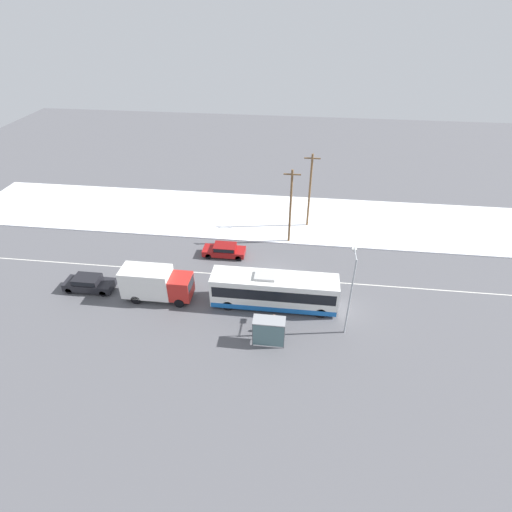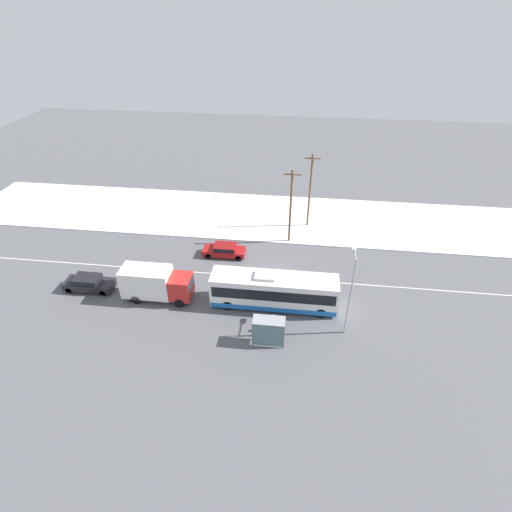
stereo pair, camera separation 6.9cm
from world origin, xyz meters
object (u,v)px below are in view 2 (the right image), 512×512
Objects in this scene: sedan_car at (224,250)px; box_truck at (155,283)px; utility_pole_snowlot at (310,190)px; parked_car_near_truck at (89,283)px; pedestrian_at_stop at (274,321)px; streetlamp at (351,286)px; utility_pole_roadside at (291,206)px; city_bus at (274,291)px; bus_shelter at (268,329)px.

box_truck is at bearing 57.37° from sedan_car.
utility_pole_snowlot is at bearing -139.02° from sedan_car.
parked_car_near_truck is 18.24m from pedestrian_at_stop.
streetlamp is at bearing -5.91° from parked_car_near_truck.
box_truck is 6.90m from parked_car_near_truck.
utility_pole_roadside is at bearing -151.12° from sedan_car.
parked_car_near_truck is 21.80m from utility_pole_roadside.
pedestrian_at_stop is 7.00m from streetlamp.
sedan_car is 0.52× the size of utility_pole_roadside.
utility_pole_roadside reaches higher than pedestrian_at_stop.
parked_car_near_truck is 0.52× the size of utility_pole_snowlot.
streetlamp is (6.20, -2.37, 3.02)m from city_bus.
utility_pole_snowlot is at bearing 79.38° from city_bus.
parked_car_near_truck is at bearing 31.84° from sedan_car.
sedan_car is at bearing 115.73° from bus_shelter.
pedestrian_at_stop is at bearing 80.14° from bus_shelter.
streetlamp is (6.22, 2.49, 2.99)m from bus_shelter.
streetlamp reaches higher than pedestrian_at_stop.
parked_car_near_truck is 24.31m from streetlamp.
streetlamp is 17.68m from utility_pole_snowlot.
streetlamp is at bearing 8.40° from pedestrian_at_stop.
utility_pole_roadside is (0.53, 14.34, 3.43)m from pedestrian_at_stop.
city_bus reaches higher than bus_shelter.
box_truck reaches higher than bus_shelter.
utility_pole_roadside is 0.96× the size of utility_pole_snowlot.
pedestrian_at_stop is at bearing -92.13° from utility_pole_roadside.
utility_pole_roadside is at bearing 111.89° from streetlamp.
city_bus is 15.54m from utility_pole_snowlot.
box_truck is at bearing -131.80° from utility_pole_snowlot.
utility_pole_snowlot is (2.02, 3.88, 0.18)m from utility_pole_roadside.
bus_shelter is 20.27m from utility_pole_snowlot.
utility_pole_roadside reaches higher than sedan_car.
city_bus is at bearing 159.10° from streetlamp.
utility_pole_roadside reaches higher than city_bus.
city_bus is at bearing 89.73° from bus_shelter.
pedestrian_at_stop is 1.74m from bus_shelter.
bus_shelter is 0.30× the size of utility_pole_roadside.
pedestrian_at_stop is at bearing -10.58° from parked_car_near_truck.
utility_pole_roadside reaches higher than bus_shelter.
box_truck is 1.41× the size of sedan_car.
utility_pole_roadside is at bearing 87.08° from bus_shelter.
streetlamp reaches higher than parked_car_near_truck.
city_bus is 1.76× the size of box_truck.
city_bus is at bearing 1.51° from box_truck.
city_bus is at bearing -0.33° from parked_car_near_truck.
pedestrian_at_stop is 14.76m from utility_pole_roadside.
box_truck is 0.74× the size of utility_pole_roadside.
city_bus is 1.25× the size of utility_pole_snowlot.
streetlamp reaches higher than box_truck.
utility_pole_snowlot reaches higher than box_truck.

